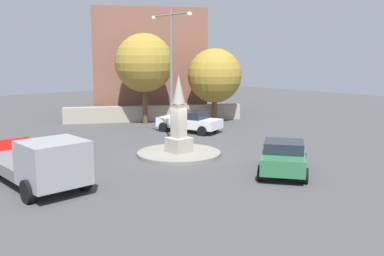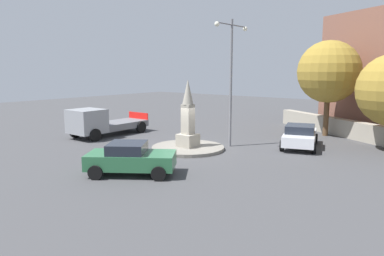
{
  "view_description": "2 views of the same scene",
  "coord_description": "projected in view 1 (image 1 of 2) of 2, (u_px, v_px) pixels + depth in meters",
  "views": [
    {
      "loc": [
        -16.22,
        13.73,
        5.07
      ],
      "look_at": [
        -0.36,
        -0.58,
        1.41
      ],
      "focal_mm": 39.66,
      "sensor_mm": 36.0,
      "label": 1
    },
    {
      "loc": [
        -16.26,
        -13.21,
        4.7
      ],
      "look_at": [
        -0.2,
        -0.47,
        1.37
      ],
      "focal_mm": 33.78,
      "sensor_mm": 36.0,
      "label": 2
    }
  ],
  "objects": [
    {
      "name": "ground_plane",
      "position": [
        179.0,
        155.0,
        21.8
      ],
      "size": [
        80.0,
        80.0,
        0.0
      ],
      "primitive_type": "plane",
      "color": "#424244"
    },
    {
      "name": "truck_grey_approaching",
      "position": [
        41.0,
        163.0,
        16.25
      ],
      "size": [
        5.87,
        2.49,
        2.03
      ],
      "color": "gray",
      "rests_on": "ground"
    },
    {
      "name": "car_green_parked_right",
      "position": [
        284.0,
        156.0,
        18.37
      ],
      "size": [
        3.7,
        4.23,
        1.46
      ],
      "color": "#2D6B42",
      "rests_on": "ground"
    },
    {
      "name": "stone_boundary_wall",
      "position": [
        154.0,
        113.0,
        33.08
      ],
      "size": [
        7.65,
        12.17,
        1.21
      ],
      "primitive_type": "cube",
      "rotation": [
        0.0,
        0.0,
        7.32
      ],
      "color": "#9E9687",
      "rests_on": "ground"
    },
    {
      "name": "tree_near_wall",
      "position": [
        144.0,
        63.0,
        31.3
      ],
      "size": [
        4.34,
        4.34,
        6.71
      ],
      "color": "brown",
      "rests_on": "ground"
    },
    {
      "name": "corner_building",
      "position": [
        147.0,
        63.0,
        37.44
      ],
      "size": [
        11.05,
        11.7,
        8.87
      ],
      "primitive_type": "cube",
      "rotation": [
        0.0,
        0.0,
        7.32
      ],
      "color": "brown",
      "rests_on": "ground"
    },
    {
      "name": "tree_mid_cluster",
      "position": [
        215.0,
        76.0,
        32.5
      ],
      "size": [
        4.16,
        4.16,
        5.63
      ],
      "color": "brown",
      "rests_on": "ground"
    },
    {
      "name": "monument",
      "position": [
        179.0,
        121.0,
        21.49
      ],
      "size": [
        1.04,
        1.04,
        3.96
      ],
      "color": "#9E9687",
      "rests_on": "traffic_island"
    },
    {
      "name": "car_white_near_island",
      "position": [
        190.0,
        121.0,
        28.39
      ],
      "size": [
        4.58,
        3.01,
        1.4
      ],
      "color": "silver",
      "rests_on": "ground"
    },
    {
      "name": "traffic_island",
      "position": [
        179.0,
        154.0,
        21.78
      ],
      "size": [
        4.29,
        4.29,
        0.19
      ],
      "primitive_type": "cylinder",
      "color": "gray",
      "rests_on": "ground"
    },
    {
      "name": "streetlamp",
      "position": [
        171.0,
        63.0,
        23.67
      ],
      "size": [
        3.36,
        0.28,
        7.62
      ],
      "color": "slate",
      "rests_on": "ground"
    }
  ]
}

